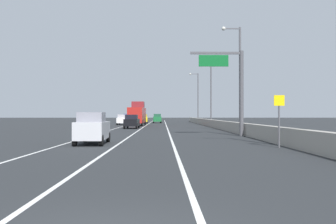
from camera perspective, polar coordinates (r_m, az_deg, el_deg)
ground_plane at (r=70.14m, az=-1.49°, el=-1.91°), size 320.00×320.00×0.00m
lane_stripe_left at (r=61.47m, az=-6.73°, el=-2.12°), size 0.16×130.00×0.00m
lane_stripe_center at (r=61.20m, az=-3.47°, el=-2.13°), size 0.16×130.00×0.00m
lane_stripe_right at (r=61.14m, az=-0.19°, el=-2.13°), size 0.16×130.00×0.00m
jersey_barrier_right at (r=46.75m, az=8.48°, el=-2.01°), size 0.60×120.00×1.10m
overhead_sign_gantry at (r=35.19m, az=9.37°, el=4.25°), size 4.68×0.36×7.50m
speed_advisory_sign at (r=23.36m, az=15.74°, el=-0.69°), size 0.60×0.11×3.00m
lamp_post_right_near at (r=21.00m, az=22.84°, el=12.42°), size 2.14×0.44×11.53m
lamp_post_right_second at (r=44.11m, az=10.06°, el=5.68°), size 2.14×0.44×11.53m
lamp_post_right_third at (r=68.03m, az=6.03°, el=3.56°), size 2.14×0.44×11.53m
lamp_post_right_fourth at (r=92.18m, az=4.21°, el=2.53°), size 2.14×0.44×11.53m
car_yellow_0 at (r=84.59m, az=-3.56°, el=-0.98°), size 1.91×4.78×1.94m
car_green_1 at (r=87.35m, az=-1.57°, el=-0.94°), size 1.96×4.33×2.02m
car_silver_2 at (r=25.71m, az=-10.84°, el=-2.33°), size 1.88×4.51×2.04m
car_blue_3 at (r=86.20m, az=-5.88°, el=-0.95°), size 1.93×4.74×2.00m
car_white_4 at (r=72.92m, az=-6.54°, el=-1.10°), size 1.91×4.79×1.90m
car_black_5 at (r=53.49m, az=-5.24°, el=-1.39°), size 1.93×4.47×1.87m
box_truck at (r=66.93m, az=-4.48°, el=-0.37°), size 2.69×8.73×4.12m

